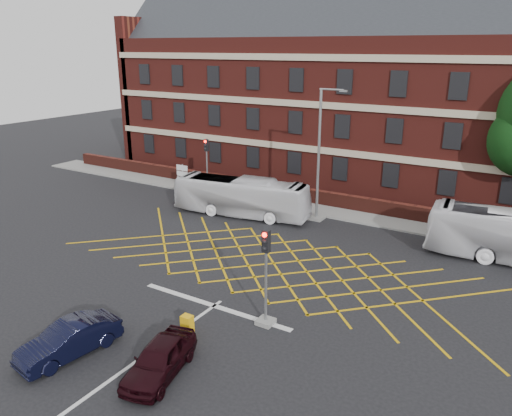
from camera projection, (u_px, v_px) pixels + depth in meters
The scene contains 15 objects.
ground at pixel (254, 277), 25.63m from camera, with size 120.00×120.00×0.00m, color black.
victorian_building at pixel (398, 91), 40.90m from camera, with size 51.00×12.17×20.40m.
boundary_wall at pixel (349, 203), 35.99m from camera, with size 56.00×0.50×1.10m, color #4A1A13.
far_pavement at pixel (343, 213), 35.33m from camera, with size 60.00×3.00×0.12m, color slate.
box_junction_hatching at pixel (274, 263), 27.25m from camera, with size 11.50×0.12×0.02m, color #CC990C.
stop_line at pixel (214, 306), 22.79m from camera, with size 8.00×0.30×0.02m, color silver.
centre_line at pixel (105, 384), 17.53m from camera, with size 0.15×14.00×0.02m, color silver.
bus_left at pixel (241, 197), 34.63m from camera, with size 2.25×9.63×2.68m, color silver.
car_navy at pixel (69, 340), 19.01m from camera, with size 1.39×3.98×1.31m, color black.
car_maroon at pixel (160, 359), 17.87m from camera, with size 1.51×3.75×1.28m, color black.
traffic_light_near at pixel (266, 287), 20.79m from camera, with size 0.70×0.70×4.27m.
traffic_light_far at pixel (207, 170), 40.26m from camera, with size 0.70×0.70×4.27m.
street_lamp at pixel (319, 177), 33.26m from camera, with size 2.25×1.00×8.78m.
direction_signs at pixel (182, 174), 40.60m from camera, with size 1.10×0.16×2.20m.
utility_cabinet at pixel (187, 325), 20.48m from camera, with size 0.46×0.37×0.83m, color #EAAA0D.
Camera 1 is at (12.25, -19.78, 11.33)m, focal length 35.00 mm.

